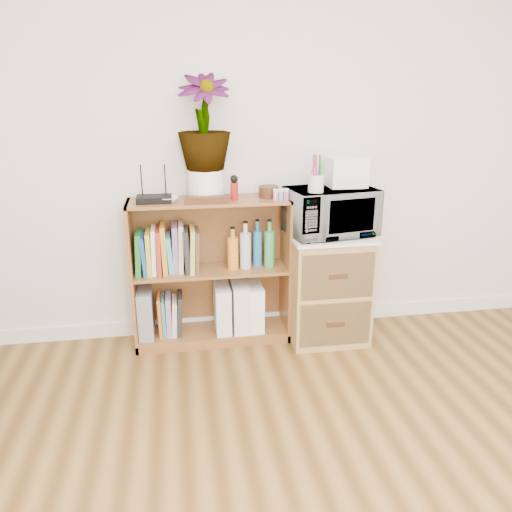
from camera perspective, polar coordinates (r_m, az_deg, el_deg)
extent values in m
cube|color=white|center=(3.55, 0.55, -7.21)|extent=(4.00, 0.02, 0.10)
cube|color=brown|center=(3.22, -5.15, -1.86)|extent=(1.00, 0.30, 0.95)
cube|color=#9E7542|center=(3.33, 8.02, -3.59)|extent=(0.50, 0.45, 0.70)
imported|color=white|center=(3.16, 8.49, 5.05)|extent=(0.58, 0.45, 0.29)
cylinder|color=silver|center=(3.00, 6.86, 8.23)|extent=(0.09, 0.09, 0.10)
cube|color=white|center=(3.20, 10.28, 9.44)|extent=(0.23, 0.19, 0.18)
cube|color=black|center=(3.06, -11.55, 6.40)|extent=(0.21, 0.14, 0.04)
imported|color=white|center=(3.05, -10.03, 6.39)|extent=(0.13, 0.13, 0.03)
cylinder|color=white|center=(3.09, -5.76, 8.13)|extent=(0.21, 0.21, 0.18)
imported|color=#407F33|center=(3.05, -5.99, 14.96)|extent=(0.31, 0.31, 0.56)
cube|color=#39230F|center=(2.99, -5.62, 6.43)|extent=(0.26, 0.07, 0.04)
cylinder|color=maroon|center=(3.05, -2.50, 7.39)|extent=(0.05, 0.05, 0.11)
cylinder|color=#321C0D|center=(3.14, 1.45, 7.37)|extent=(0.12, 0.12, 0.07)
cube|color=pink|center=(3.05, 2.87, 6.87)|extent=(0.10, 0.04, 0.05)
cube|color=gray|center=(3.32, -12.48, -6.27)|extent=(0.09, 0.25, 0.31)
cube|color=silver|center=(3.31, -3.86, -5.91)|extent=(0.10, 0.25, 0.31)
cube|color=white|center=(3.32, -1.90, -5.72)|extent=(0.10, 0.26, 0.32)
cube|color=white|center=(3.34, -0.17, -5.73)|extent=(0.10, 0.24, 0.30)
cube|color=#1C6A29|center=(3.17, -13.24, 0.42)|extent=(0.05, 0.20, 0.27)
cube|color=#194797|center=(3.17, -12.65, 0.30)|extent=(0.03, 0.20, 0.25)
cube|color=gold|center=(3.17, -12.14, 0.49)|extent=(0.03, 0.20, 0.27)
cube|color=white|center=(3.16, -11.59, 0.66)|extent=(0.03, 0.20, 0.28)
cube|color=#A22F1B|center=(3.16, -11.03, 0.66)|extent=(0.03, 0.20, 0.28)
cube|color=orange|center=(3.16, -10.47, 0.90)|extent=(0.04, 0.20, 0.31)
cube|color=#46A9A6|center=(3.17, -9.83, 0.28)|extent=(0.04, 0.20, 0.23)
cube|color=slate|center=(3.16, -9.23, 0.88)|extent=(0.04, 0.20, 0.30)
cube|color=beige|center=(3.16, -8.60, 0.98)|extent=(0.04, 0.20, 0.30)
cube|color=#242424|center=(3.16, -7.95, 0.75)|extent=(0.04, 0.20, 0.27)
cube|color=tan|center=(3.16, -7.33, 0.81)|extent=(0.04, 0.20, 0.28)
cube|color=brown|center=(3.17, -6.79, 0.68)|extent=(0.03, 0.20, 0.26)
cylinder|color=orange|center=(3.18, -2.71, 0.94)|extent=(0.07, 0.07, 0.26)
cylinder|color=silver|center=(3.19, -1.26, 1.29)|extent=(0.07, 0.07, 0.30)
cylinder|color=#246EA9|center=(3.20, 0.21, 1.35)|extent=(0.06, 0.06, 0.30)
cylinder|color=#37974E|center=(3.21, 1.48, 1.45)|extent=(0.07, 0.07, 0.30)
cube|color=#D75F25|center=(3.32, -10.91, -6.57)|extent=(0.02, 0.19, 0.27)
cube|color=teal|center=(3.32, -10.47, -6.67)|extent=(0.03, 0.19, 0.25)
cube|color=#956EA6|center=(3.32, -9.94, -6.54)|extent=(0.03, 0.19, 0.26)
cube|color=beige|center=(3.32, -9.31, -6.74)|extent=(0.04, 0.19, 0.24)
cube|color=black|center=(3.32, -8.74, -6.47)|extent=(0.05, 0.19, 0.27)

